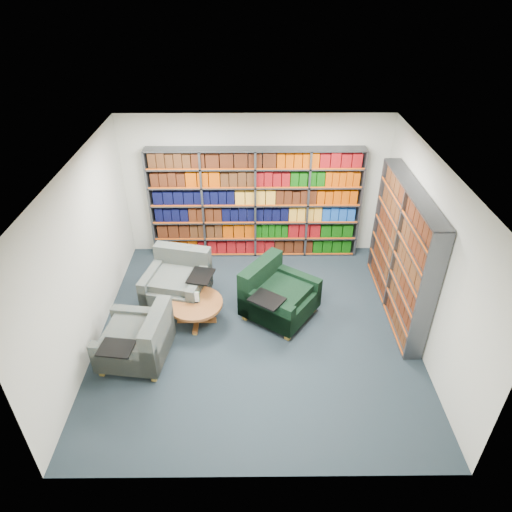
{
  "coord_description": "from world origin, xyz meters",
  "views": [
    {
      "loc": [
        -0.05,
        -5.54,
        5.05
      ],
      "look_at": [
        0.0,
        0.6,
        1.05
      ],
      "focal_mm": 32.0,
      "sensor_mm": 36.0,
      "label": 1
    }
  ],
  "objects_px": {
    "chair_green_right": "(275,296)",
    "coffee_table": "(196,306)",
    "chair_teal_front": "(140,341)",
    "chair_teal_left": "(179,281)"
  },
  "relations": [
    {
      "from": "chair_teal_left",
      "to": "chair_green_right",
      "type": "relative_size",
      "value": 0.89
    },
    {
      "from": "chair_teal_front",
      "to": "coffee_table",
      "type": "distance_m",
      "value": 1.09
    },
    {
      "from": "chair_teal_front",
      "to": "coffee_table",
      "type": "bearing_deg",
      "value": 48.28
    },
    {
      "from": "chair_green_right",
      "to": "coffee_table",
      "type": "distance_m",
      "value": 1.32
    },
    {
      "from": "chair_teal_front",
      "to": "chair_green_right",
      "type": "bearing_deg",
      "value": 27.17
    },
    {
      "from": "coffee_table",
      "to": "chair_green_right",
      "type": "bearing_deg",
      "value": 9.81
    },
    {
      "from": "chair_green_right",
      "to": "coffee_table",
      "type": "relative_size",
      "value": 1.61
    },
    {
      "from": "chair_teal_front",
      "to": "coffee_table",
      "type": "relative_size",
      "value": 1.33
    },
    {
      "from": "chair_green_right",
      "to": "chair_teal_front",
      "type": "height_order",
      "value": "chair_green_right"
    },
    {
      "from": "chair_green_right",
      "to": "coffee_table",
      "type": "bearing_deg",
      "value": -170.19
    }
  ]
}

